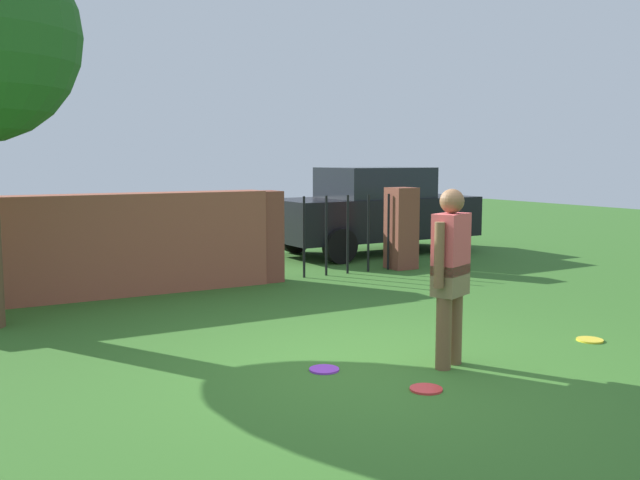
{
  "coord_description": "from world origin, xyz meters",
  "views": [
    {
      "loc": [
        -3.37,
        -5.06,
        1.88
      ],
      "look_at": [
        0.34,
        1.51,
        1.0
      ],
      "focal_mm": 38.92,
      "sensor_mm": 36.0,
      "label": 1
    }
  ],
  "objects_px": {
    "frisbee_red": "(426,389)",
    "frisbee_purple": "(324,369)",
    "person": "(450,269)",
    "car": "(375,210)",
    "frisbee_yellow": "(590,340)"
  },
  "relations": [
    {
      "from": "frisbee_red",
      "to": "frisbee_purple",
      "type": "bearing_deg",
      "value": 117.98
    },
    {
      "from": "person",
      "to": "frisbee_red",
      "type": "xyz_separation_m",
      "value": [
        -0.59,
        -0.43,
        -0.89
      ]
    },
    {
      "from": "frisbee_purple",
      "to": "car",
      "type": "bearing_deg",
      "value": 52.83
    },
    {
      "from": "frisbee_yellow",
      "to": "frisbee_red",
      "type": "bearing_deg",
      "value": -170.85
    },
    {
      "from": "car",
      "to": "frisbee_purple",
      "type": "distance_m",
      "value": 7.95
    },
    {
      "from": "person",
      "to": "car",
      "type": "bearing_deg",
      "value": 37.48
    },
    {
      "from": "car",
      "to": "frisbee_yellow",
      "type": "height_order",
      "value": "car"
    },
    {
      "from": "person",
      "to": "frisbee_purple",
      "type": "height_order",
      "value": "person"
    },
    {
      "from": "frisbee_purple",
      "to": "frisbee_red",
      "type": "bearing_deg",
      "value": -62.02
    },
    {
      "from": "frisbee_red",
      "to": "frisbee_yellow",
      "type": "bearing_deg",
      "value": 9.15
    },
    {
      "from": "person",
      "to": "car",
      "type": "distance_m",
      "value": 7.7
    },
    {
      "from": "car",
      "to": "frisbee_purple",
      "type": "relative_size",
      "value": 15.71
    },
    {
      "from": "frisbee_yellow",
      "to": "frisbee_red",
      "type": "height_order",
      "value": "same"
    },
    {
      "from": "frisbee_yellow",
      "to": "car",
      "type": "bearing_deg",
      "value": 74.67
    },
    {
      "from": "frisbee_yellow",
      "to": "frisbee_purple",
      "type": "height_order",
      "value": "same"
    }
  ]
}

